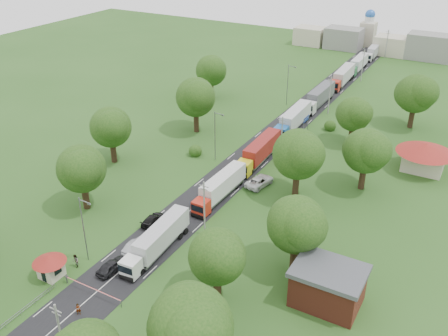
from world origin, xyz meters
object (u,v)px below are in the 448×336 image
Objects in this scene: boom_barrier at (85,286)px; pedestrian_near at (78,309)px; info_sign at (306,121)px; car_lane_front at (112,266)px; car_lane_mid at (136,246)px; truck_0 at (158,240)px; guard_booth at (50,263)px.

boom_barrier is 5.80× the size of pedestrian_near.
boom_barrier is 2.25× the size of info_sign.
info_sign reaches higher than pedestrian_near.
car_lane_mid is (-0.00, 5.13, -0.04)m from car_lane_front.
truck_0 is at bearing -157.34° from car_lane_mid.
car_lane_front reaches higher than pedestrian_near.
info_sign is at bearing 86.22° from truck_0.
info_sign reaches higher than car_lane_mid.
guard_booth is 14.48m from truck_0.
car_lane_mid is (0.36, 9.91, -0.13)m from boom_barrier.
guard_booth is 8.89m from pedestrian_near.
car_lane_mid is at bearing -97.06° from info_sign.
info_sign is 2.58× the size of pedestrian_near.
car_lane_mid is at bearing 87.93° from boom_barrier.
info_sign is at bearing 44.36° from pedestrian_near.
car_lane_mid reaches higher than boom_barrier.
car_lane_mid is at bearing -156.65° from truck_0.
info_sign is 0.29× the size of truck_0.
guard_booth is (-5.84, -0.00, 1.27)m from boom_barrier.
pedestrian_near is (8.07, -3.46, -1.37)m from guard_booth.
pedestrian_near is (1.87, -13.37, 0.03)m from car_lane_mid.
car_lane_front is 5.13m from car_lane_mid.
boom_barrier is at bearing -106.59° from truck_0.
guard_booth is 1.07× the size of info_sign.
guard_booth is at bearing -129.33° from truck_0.
pedestrian_near is at bearing -93.90° from info_sign.
truck_0 is 3.05× the size of car_lane_mid.
info_sign is 0.87× the size of car_lane_front.
car_lane_mid is (-2.98, -1.29, -1.31)m from truck_0.
car_lane_front is (6.20, 4.78, -1.36)m from guard_booth.
boom_barrier is at bearing 81.02° from pedestrian_near.
car_lane_front reaches higher than car_lane_mid.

